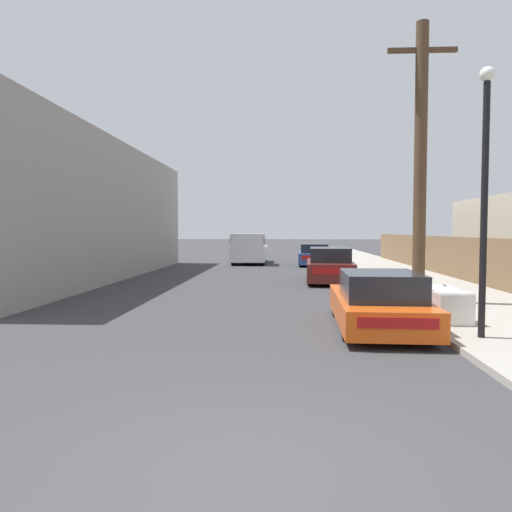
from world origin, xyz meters
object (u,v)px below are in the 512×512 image
(utility_pole, at_px, (420,160))
(street_lamp, at_px, (485,182))
(pickup_truck, at_px, (249,249))
(car_parked_mid, at_px, (330,266))
(parked_sports_car_red, at_px, (378,302))
(car_parked_far, at_px, (314,255))
(discarded_fridge, at_px, (444,304))

(utility_pole, xyz_separation_m, street_lamp, (-0.07, -4.47, -1.01))
(pickup_truck, xyz_separation_m, utility_pole, (5.68, -16.64, 2.98))
(utility_pole, bearing_deg, car_parked_mid, 106.67)
(car_parked_mid, xyz_separation_m, utility_pole, (1.80, -6.02, 3.26))
(pickup_truck, distance_m, street_lamp, 21.93)
(parked_sports_car_red, xyz_separation_m, utility_pole, (1.66, 3.16, 3.35))
(car_parked_far, relative_size, street_lamp, 0.89)
(car_parked_mid, height_order, street_lamp, street_lamp)
(parked_sports_car_red, bearing_deg, car_parked_mid, 92.69)
(discarded_fridge, xyz_separation_m, street_lamp, (0.10, -1.80, 2.43))
(car_parked_mid, distance_m, utility_pole, 7.08)
(discarded_fridge, xyz_separation_m, car_parked_far, (-1.64, 18.17, 0.14))
(utility_pole, bearing_deg, pickup_truck, 108.86)
(parked_sports_car_red, xyz_separation_m, car_parked_far, (-0.15, 18.66, 0.04))
(street_lamp, bearing_deg, car_parked_mid, 99.36)
(car_parked_far, height_order, street_lamp, street_lamp)
(utility_pole, bearing_deg, car_parked_far, 96.67)
(parked_sports_car_red, bearing_deg, street_lamp, -37.77)
(car_parked_far, xyz_separation_m, utility_pole, (1.81, -15.50, 3.31))
(discarded_fridge, bearing_deg, street_lamp, -88.61)
(discarded_fridge, relative_size, car_parked_mid, 0.39)
(car_parked_mid, bearing_deg, discarded_fridge, -76.07)
(discarded_fridge, height_order, car_parked_far, car_parked_far)
(pickup_truck, bearing_deg, parked_sports_car_red, 101.30)
(parked_sports_car_red, bearing_deg, discarded_fridge, 20.10)
(street_lamp, bearing_deg, discarded_fridge, 93.15)
(discarded_fridge, relative_size, car_parked_far, 0.39)
(car_parked_far, bearing_deg, pickup_truck, 166.86)
(car_parked_mid, relative_size, street_lamp, 0.89)
(car_parked_mid, bearing_deg, car_parked_far, 93.37)
(car_parked_far, bearing_deg, discarded_fridge, -81.64)
(pickup_truck, bearing_deg, utility_pole, 108.67)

